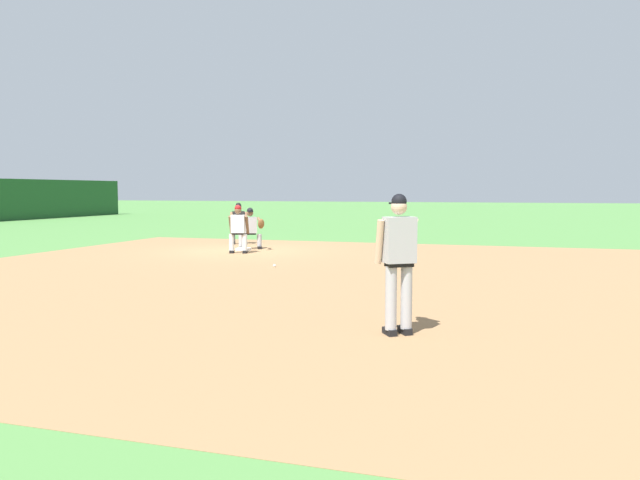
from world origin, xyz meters
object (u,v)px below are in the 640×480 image
(umpire, at_px, (239,222))
(first_baseman, at_px, (251,227))
(baseball, at_px, (275,266))
(first_base_bag, at_px, (244,249))
(baserunner, at_px, (238,227))
(pitcher, at_px, (399,255))

(umpire, bearing_deg, first_baseman, -144.07)
(baseball, xyz_separation_m, umpire, (5.78, 3.67, 0.76))
(first_base_bag, distance_m, baserunner, 1.12)
(baserunner, height_order, umpire, same)
(baseball, distance_m, first_baseman, 4.81)
(pitcher, relative_size, umpire, 1.27)
(pitcher, xyz_separation_m, baserunner, (9.01, 6.54, -0.27))
(first_baseman, distance_m, umpire, 2.09)
(first_baseman, bearing_deg, baserunner, -173.46)
(first_base_bag, xyz_separation_m, baserunner, (-0.82, -0.20, 0.75))
(pitcher, xyz_separation_m, first_baseman, (10.30, 6.68, -0.33))
(pitcher, distance_m, first_baseman, 12.28)
(first_baseman, bearing_deg, first_base_bag, 173.16)
(first_baseman, relative_size, umpire, 0.92)
(baseball, bearing_deg, first_base_bag, 34.61)
(pitcher, bearing_deg, first_baseman, 32.99)
(first_baseman, bearing_deg, pitcher, -147.01)
(first_base_bag, height_order, baserunner, baserunner)
(first_base_bag, bearing_deg, first_baseman, -6.84)
(first_base_bag, bearing_deg, baserunner, -166.00)
(first_baseman, xyz_separation_m, baserunner, (-1.28, -0.15, 0.06))
(first_base_bag, relative_size, baseball, 5.14)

